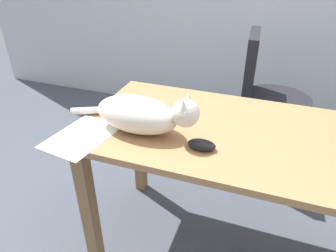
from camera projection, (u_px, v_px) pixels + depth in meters
The scene contains 5 objects.
desk at pixel (279, 159), 1.31m from camera, with size 1.69×0.69×0.73m.
office_chair at pixel (265, 115), 2.08m from camera, with size 0.48×0.48×0.95m.
cat at pixel (142, 114), 1.28m from camera, with size 0.61×0.21×0.20m.
computer_mouse at pixel (202, 145), 1.20m from camera, with size 0.11×0.06×0.04m, color black.
paper_sheet at pixel (81, 136), 1.28m from camera, with size 0.21×0.30×0.00m, color white.
Camera 1 is at (-0.08, -1.15, 1.42)m, focal length 33.37 mm.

